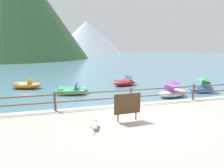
{
  "coord_description": "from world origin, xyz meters",
  "views": [
    {
      "loc": [
        -3.4,
        -7.4,
        3.42
      ],
      "look_at": [
        -0.18,
        5.0,
        0.9
      ],
      "focal_mm": 29.01,
      "sensor_mm": 36.0,
      "label": 1
    }
  ],
  "objects": [
    {
      "name": "dock_railing",
      "position": [
        0.0,
        1.55,
        0.98
      ],
      "size": [
        23.92,
        0.12,
        0.95
      ],
      "color": "brown",
      "rests_on": "promenade_dock"
    },
    {
      "name": "pedal_boat_4",
      "position": [
        7.15,
        4.49,
        0.41
      ],
      "size": [
        2.15,
        1.27,
        1.23
      ],
      "color": "blue",
      "rests_on": "ground"
    },
    {
      "name": "distant_peak",
      "position": [
        13.62,
        133.6,
        11.82
      ],
      "size": [
        52.53,
        52.53,
        23.64
      ],
      "primitive_type": "cone",
      "color": "#A8B2C1",
      "rests_on": "ground"
    },
    {
      "name": "cliff_headland",
      "position": [
        -19.36,
        62.86,
        17.97
      ],
      "size": [
        52.28,
        52.28,
        38.3
      ],
      "color": "#386038",
      "rests_on": "ground"
    },
    {
      "name": "sign_board",
      "position": [
        -0.95,
        -0.53,
        1.13
      ],
      "size": [
        1.18,
        0.12,
        1.19
      ],
      "color": "beige",
      "rests_on": "promenade_dock"
    },
    {
      "name": "promenade_dock",
      "position": [
        0.0,
        -2.2,
        0.2
      ],
      "size": [
        28.0,
        8.0,
        0.4
      ],
      "primitive_type": "cube",
      "color": "#A39989",
      "rests_on": "ground"
    },
    {
      "name": "ground_plane",
      "position": [
        0.0,
        40.0,
        0.0
      ],
      "size": [
        200.0,
        200.0,
        0.0
      ],
      "primitive_type": "plane",
      "color": "#477084"
    },
    {
      "name": "pedal_boat_1",
      "position": [
        -3.04,
        6.43,
        0.28
      ],
      "size": [
        2.8,
        1.9,
        0.86
      ],
      "color": "green",
      "rests_on": "ground"
    },
    {
      "name": "pedal_boat_3",
      "position": [
        4.03,
        3.76,
        0.38
      ],
      "size": [
        2.49,
        1.65,
        1.18
      ],
      "color": "white",
      "rests_on": "ground"
    },
    {
      "name": "pedal_boat_5",
      "position": [
        1.99,
        8.57,
        0.31
      ],
      "size": [
        2.7,
        1.94,
        0.9
      ],
      "color": "red",
      "rests_on": "ground"
    },
    {
      "name": "pedal_boat_2",
      "position": [
        -6.76,
        9.35,
        0.3
      ],
      "size": [
        2.74,
        1.79,
        0.89
      ],
      "color": "orange",
      "rests_on": "ground"
    },
    {
      "name": "dog_resting",
      "position": [
        -2.39,
        -0.88,
        0.52
      ],
      "size": [
        0.42,
        1.07,
        0.26
      ],
      "color": "beige",
      "rests_on": "promenade_dock"
    }
  ]
}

